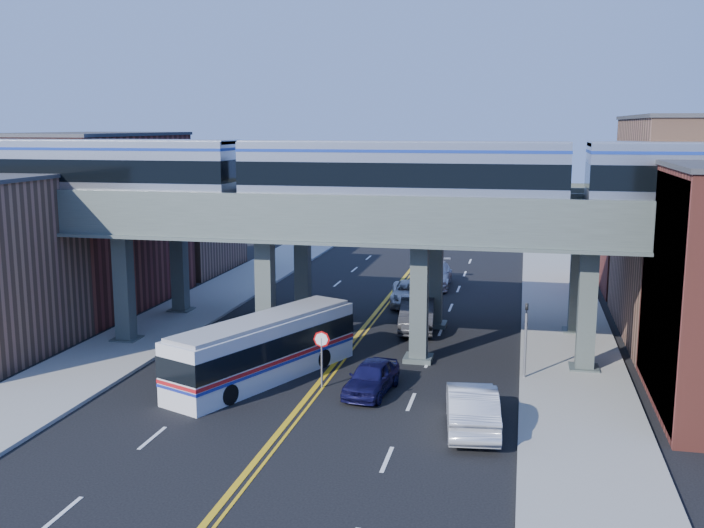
{
  "coord_description": "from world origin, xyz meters",
  "views": [
    {
      "loc": [
        8.9,
        -29.71,
        11.64
      ],
      "look_at": [
        0.8,
        7.03,
        4.98
      ],
      "focal_mm": 40.0,
      "sensor_mm": 36.0,
      "label": 1
    }
  ],
  "objects_px": {
    "stop_sign": "(322,350)",
    "car_lane_a": "(371,377)",
    "transit_train": "(401,174)",
    "traffic_signal": "(526,332)",
    "transit_bus": "(264,349)",
    "car_lane_c": "(410,293)",
    "car_lane_b": "(417,314)",
    "car_parked_curb": "(472,407)",
    "car_lane_d": "(434,275)"
  },
  "relations": [
    {
      "from": "transit_bus",
      "to": "car_parked_curb",
      "type": "relative_size",
      "value": 2.0
    },
    {
      "from": "car_lane_a",
      "to": "car_lane_b",
      "type": "relative_size",
      "value": 0.77
    },
    {
      "from": "transit_train",
      "to": "stop_sign",
      "type": "height_order",
      "value": "transit_train"
    },
    {
      "from": "transit_train",
      "to": "car_lane_a",
      "type": "xyz_separation_m",
      "value": [
        -0.4,
        -5.24,
        -8.61
      ]
    },
    {
      "from": "car_lane_c",
      "to": "car_lane_d",
      "type": "relative_size",
      "value": 0.89
    },
    {
      "from": "traffic_signal",
      "to": "transit_bus",
      "type": "xyz_separation_m",
      "value": [
        -11.81,
        -2.39,
        -0.87
      ]
    },
    {
      "from": "transit_bus",
      "to": "traffic_signal",
      "type": "bearing_deg",
      "value": -55.22
    },
    {
      "from": "car_lane_a",
      "to": "car_lane_d",
      "type": "xyz_separation_m",
      "value": [
        0.0,
        23.86,
        0.15
      ]
    },
    {
      "from": "stop_sign",
      "to": "transit_train",
      "type": "bearing_deg",
      "value": 61.42
    },
    {
      "from": "transit_train",
      "to": "car_lane_c",
      "type": "height_order",
      "value": "transit_train"
    },
    {
      "from": "traffic_signal",
      "to": "car_lane_a",
      "type": "distance_m",
      "value": 7.5
    },
    {
      "from": "car_lane_c",
      "to": "car_parked_curb",
      "type": "bearing_deg",
      "value": -82.33
    },
    {
      "from": "transit_bus",
      "to": "car_lane_d",
      "type": "xyz_separation_m",
      "value": [
        5.23,
        23.01,
        -0.55
      ]
    },
    {
      "from": "transit_train",
      "to": "car_lane_d",
      "type": "height_order",
      "value": "transit_train"
    },
    {
      "from": "car_lane_a",
      "to": "transit_train",
      "type": "bearing_deg",
      "value": 92.46
    },
    {
      "from": "car_lane_b",
      "to": "car_lane_c",
      "type": "relative_size",
      "value": 1.02
    },
    {
      "from": "car_lane_b",
      "to": "car_parked_curb",
      "type": "height_order",
      "value": "car_lane_b"
    },
    {
      "from": "car_lane_a",
      "to": "car_lane_b",
      "type": "xyz_separation_m",
      "value": [
        0.49,
        11.31,
        0.19
      ]
    },
    {
      "from": "transit_bus",
      "to": "car_lane_c",
      "type": "height_order",
      "value": "transit_bus"
    },
    {
      "from": "car_lane_d",
      "to": "transit_train",
      "type": "bearing_deg",
      "value": -90.62
    },
    {
      "from": "car_lane_b",
      "to": "car_parked_curb",
      "type": "bearing_deg",
      "value": -79.51
    },
    {
      "from": "traffic_signal",
      "to": "car_lane_b",
      "type": "bearing_deg",
      "value": 127.02
    },
    {
      "from": "transit_bus",
      "to": "car_lane_a",
      "type": "distance_m",
      "value": 5.35
    },
    {
      "from": "transit_bus",
      "to": "car_lane_c",
      "type": "relative_size",
      "value": 2.01
    },
    {
      "from": "transit_train",
      "to": "traffic_signal",
      "type": "xyz_separation_m",
      "value": [
        6.18,
        -2.0,
        -7.03
      ]
    },
    {
      "from": "transit_train",
      "to": "car_lane_b",
      "type": "bearing_deg",
      "value": 89.15
    },
    {
      "from": "stop_sign",
      "to": "car_lane_a",
      "type": "relative_size",
      "value": 0.62
    },
    {
      "from": "transit_train",
      "to": "car_parked_curb",
      "type": "bearing_deg",
      "value": -63.66
    },
    {
      "from": "traffic_signal",
      "to": "car_parked_curb",
      "type": "distance_m",
      "value": 6.91
    },
    {
      "from": "stop_sign",
      "to": "car_lane_d",
      "type": "height_order",
      "value": "stop_sign"
    },
    {
      "from": "car_lane_d",
      "to": "car_parked_curb",
      "type": "height_order",
      "value": "car_parked_curb"
    },
    {
      "from": "transit_bus",
      "to": "car_parked_curb",
      "type": "height_order",
      "value": "transit_bus"
    },
    {
      "from": "transit_train",
      "to": "car_lane_b",
      "type": "relative_size",
      "value": 8.84
    },
    {
      "from": "car_lane_b",
      "to": "transit_train",
      "type": "bearing_deg",
      "value": -96.11
    },
    {
      "from": "car_lane_b",
      "to": "car_lane_d",
      "type": "xyz_separation_m",
      "value": [
        -0.49,
        12.55,
        -0.03
      ]
    },
    {
      "from": "car_lane_a",
      "to": "car_lane_b",
      "type": "bearing_deg",
      "value": 94.37
    },
    {
      "from": "car_parked_curb",
      "to": "car_lane_a",
      "type": "bearing_deg",
      "value": -41.83
    },
    {
      "from": "transit_train",
      "to": "car_lane_c",
      "type": "xyz_separation_m",
      "value": [
        -1.22,
        12.37,
        -8.58
      ]
    },
    {
      "from": "car_lane_c",
      "to": "car_parked_curb",
      "type": "distance_m",
      "value": 21.53
    },
    {
      "from": "car_lane_d",
      "to": "stop_sign",
      "type": "bearing_deg",
      "value": -97.47
    },
    {
      "from": "car_lane_a",
      "to": "car_parked_curb",
      "type": "xyz_separation_m",
      "value": [
        4.59,
        -3.22,
        0.17
      ]
    },
    {
      "from": "car_lane_c",
      "to": "car_lane_d",
      "type": "distance_m",
      "value": 6.3
    },
    {
      "from": "traffic_signal",
      "to": "car_lane_b",
      "type": "xyz_separation_m",
      "value": [
        -6.09,
        8.07,
        -1.39
      ]
    },
    {
      "from": "car_lane_a",
      "to": "car_lane_c",
      "type": "height_order",
      "value": "car_lane_c"
    },
    {
      "from": "stop_sign",
      "to": "car_lane_a",
      "type": "height_order",
      "value": "stop_sign"
    },
    {
      "from": "car_lane_c",
      "to": "transit_train",
      "type": "bearing_deg",
      "value": -91.24
    },
    {
      "from": "car_parked_curb",
      "to": "traffic_signal",
      "type": "bearing_deg",
      "value": -113.87
    },
    {
      "from": "stop_sign",
      "to": "car_lane_c",
      "type": "relative_size",
      "value": 0.49
    },
    {
      "from": "stop_sign",
      "to": "car_parked_curb",
      "type": "height_order",
      "value": "stop_sign"
    },
    {
      "from": "car_lane_d",
      "to": "traffic_signal",
      "type": "bearing_deg",
      "value": -74.17
    }
  ]
}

